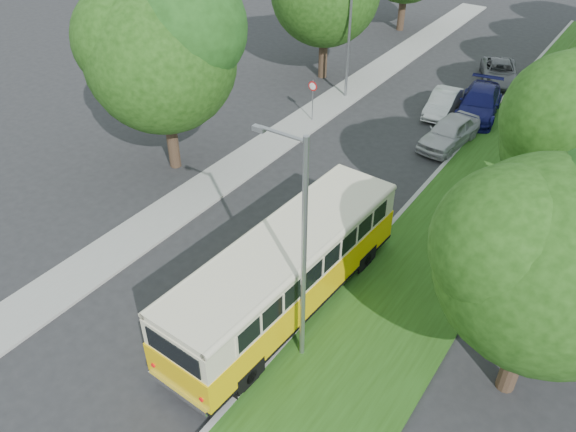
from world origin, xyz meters
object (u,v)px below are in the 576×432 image
Objects in this scene: lamppost_far at (348,30)px; vintage_bus at (286,274)px; car_silver at (449,132)px; car_blue at (479,103)px; car_white at (443,103)px; car_grey at (500,72)px; lamppost_near at (301,250)px.

vintage_bus is at bearing -66.63° from lamppost_far.
vintage_bus is 14.74m from car_silver.
car_white is at bearing -163.01° from car_blue.
car_white is at bearing 97.34° from vintage_bus.
car_silver is at bearing 91.70° from vintage_bus.
lamppost_far is at bearing 116.14° from vintage_bus.
car_silver is at bearing -108.24° from car_grey.
lamppost_far is at bearing -174.77° from car_white.
lamppost_far is 1.41× the size of car_blue.
vintage_bus is at bearing -101.12° from car_blue.
vintage_bus is 24.72m from car_grey.
lamppost_far is 1.69× the size of car_silver.
vintage_bus is (-1.57, 1.53, -2.81)m from lamppost_near.
lamppost_near reaches higher than car_blue.
vintage_bus is 2.36× the size of car_silver.
car_blue is (7.70, 2.13, -3.34)m from lamppost_far.
car_blue is at bearing 91.67° from vintage_bus.
car_white is at bearing -121.85° from car_grey.
car_grey is (-0.47, 9.99, -0.10)m from car_silver.
lamppost_far is at bearing 169.79° from car_silver.
lamppost_far is at bearing -153.67° from car_grey.
lamppost_near is 26.55m from car_grey.
lamppost_near reaches higher than vintage_bus.
vintage_bus reaches higher than car_blue.
vintage_bus is 18.26m from car_white.
car_white is at bearing 98.73° from lamppost_near.
lamppost_far is 0.72× the size of vintage_bus.
lamppost_near reaches higher than car_white.
car_blue is at bearing -105.19° from car_grey.
car_blue is at bearing 15.49° from lamppost_far.
lamppost_near is at bearing -79.10° from car_silver.
car_grey is (-0.20, 24.70, -0.90)m from vintage_bus.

